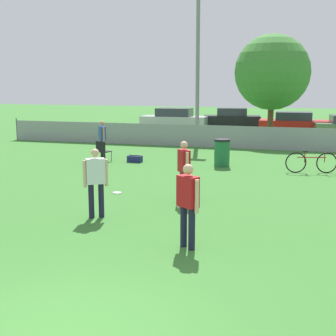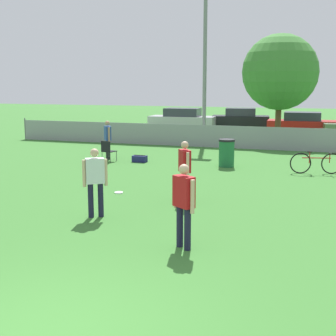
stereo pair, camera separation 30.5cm
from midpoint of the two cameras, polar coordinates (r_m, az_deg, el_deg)
fence_backline at (r=22.98m, az=9.62°, el=3.66°), size 26.34×0.07×1.21m
light_pole at (r=25.40m, az=3.31°, el=14.52°), size 0.90×0.36×8.54m
tree_near_pole at (r=26.47m, az=12.26°, el=11.33°), size 4.09×4.09×5.79m
player_defender_red at (r=12.29m, az=1.24°, el=0.10°), size 0.42×0.49×1.63m
player_receiver_white at (r=11.00m, az=-9.60°, el=-1.24°), size 0.50×0.42×1.63m
player_thrower_red at (r=8.81m, az=1.44°, el=-3.94°), size 0.50×0.42×1.63m
spectator_in_blue at (r=19.68m, az=-8.45°, el=3.71°), size 0.43×0.45×1.61m
frisbee_disc at (r=13.57m, az=-6.88°, el=-3.02°), size 0.26×0.26×0.03m
folding_chair_sideline at (r=19.05m, az=-8.42°, el=2.18°), size 0.55×0.55×0.85m
bicycle_sideline at (r=17.18m, az=16.59°, el=0.66°), size 1.77×0.57×0.79m
trash_bin at (r=17.92m, az=6.11°, el=1.87°), size 0.61×0.61×1.05m
gear_bag_sideline at (r=18.90m, az=-4.53°, el=1.11°), size 0.57×0.31×0.28m
parked_car_silver at (r=32.80m, az=0.51°, el=5.96°), size 4.62×1.94×1.47m
parked_car_dark at (r=33.49m, az=7.54°, el=5.98°), size 4.14×2.24×1.46m
parked_car_red at (r=30.60m, az=14.78°, el=5.29°), size 4.27×1.90×1.39m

